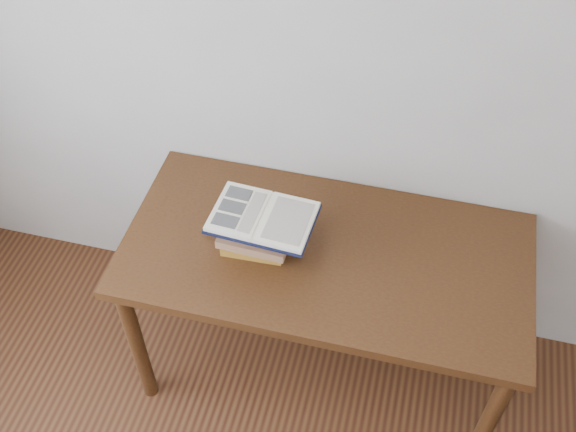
# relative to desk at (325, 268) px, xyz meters

# --- Properties ---
(desk) EXTENTS (1.45, 0.73, 0.78)m
(desk) POSITION_rel_desk_xyz_m (0.00, 0.00, 0.00)
(desk) COLOR #432C10
(desk) RESTS_ON ground
(book_stack) EXTENTS (0.25, 0.20, 0.15)m
(book_stack) POSITION_rel_desk_xyz_m (-0.24, -0.03, 0.17)
(book_stack) COLOR #AC7D27
(book_stack) RESTS_ON desk
(open_book) EXTENTS (0.36, 0.26, 0.03)m
(open_book) POSITION_rel_desk_xyz_m (-0.22, -0.04, 0.26)
(open_book) COLOR black
(open_book) RESTS_ON book_stack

